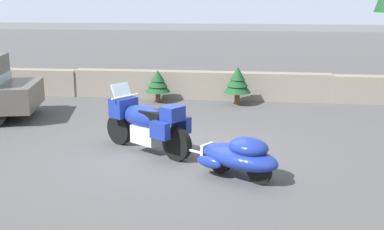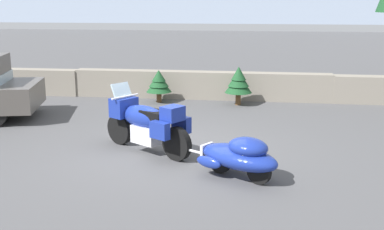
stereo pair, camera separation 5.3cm
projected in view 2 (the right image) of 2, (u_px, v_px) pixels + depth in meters
ground_plane at (169, 151)px, 9.70m from camera, size 80.00×80.00×0.00m
stone_guard_wall at (208, 86)px, 14.76m from camera, size 24.00×0.55×0.85m
touring_motorcycle at (146, 122)px, 9.52m from camera, size 2.02×1.48×1.33m
car_shaped_trailer at (239, 156)px, 8.11m from camera, size 2.05×1.50×0.76m
pine_sapling_near at (159, 82)px, 14.22m from camera, size 0.76×0.76×0.98m
pine_sapling_farther at (239, 81)px, 13.82m from camera, size 0.79×0.79×1.14m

